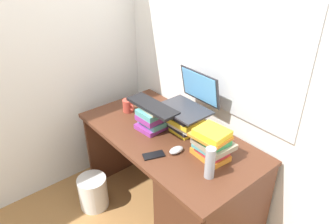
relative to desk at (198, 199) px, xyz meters
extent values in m
plane|color=olive|center=(-0.34, 0.03, -0.40)|extent=(6.00, 6.00, 0.00)
cube|color=white|center=(-0.34, 0.42, 0.90)|extent=(6.00, 0.05, 2.60)
cube|color=silver|center=(-0.07, 0.39, 0.88)|extent=(0.90, 0.01, 0.80)
cube|color=silver|center=(-1.26, 0.03, 0.90)|extent=(0.05, 6.00, 2.60)
cube|color=#4C2819|center=(-0.34, 0.03, 0.32)|extent=(1.36, 0.70, 0.03)
cube|color=#4C2819|center=(-1.01, 0.03, -0.05)|extent=(0.02, 0.64, 0.70)
cube|color=#442416|center=(0.11, -0.01, -0.05)|extent=(0.41, 0.59, 0.66)
cube|color=yellow|center=(-0.30, 0.15, 0.34)|extent=(0.17, 0.17, 0.03)
cube|color=black|center=(-0.31, 0.14, 0.37)|extent=(0.20, 0.17, 0.02)
cube|color=beige|center=(-0.31, 0.13, 0.39)|extent=(0.21, 0.15, 0.03)
cube|color=yellow|center=(-0.31, 0.14, 0.43)|extent=(0.23, 0.20, 0.04)
cube|color=black|center=(-0.32, 0.15, 0.46)|extent=(0.22, 0.19, 0.03)
cube|color=white|center=(-0.31, 0.14, 0.49)|extent=(0.22, 0.19, 0.03)
cube|color=#8C338C|center=(-0.49, -0.02, 0.35)|extent=(0.19, 0.19, 0.04)
cube|color=teal|center=(-0.48, -0.01, 0.39)|extent=(0.19, 0.12, 0.04)
cube|color=#8C338C|center=(-0.48, -0.01, 0.43)|extent=(0.18, 0.18, 0.04)
cube|color=teal|center=(-0.48, 0.00, 0.47)|extent=(0.17, 0.20, 0.04)
cube|color=gray|center=(-0.48, 0.00, 0.50)|extent=(0.21, 0.15, 0.02)
cube|color=orange|center=(0.01, 0.07, 0.35)|extent=(0.24, 0.17, 0.04)
cube|color=#B22D33|center=(0.03, 0.07, 0.38)|extent=(0.18, 0.16, 0.03)
cube|color=teal|center=(0.01, 0.07, 0.40)|extent=(0.18, 0.16, 0.02)
cube|color=gray|center=(0.03, 0.08, 0.43)|extent=(0.24, 0.20, 0.03)
cube|color=#338C4C|center=(0.02, 0.07, 0.47)|extent=(0.22, 0.17, 0.03)
cube|color=orange|center=(0.01, 0.06, 0.49)|extent=(0.23, 0.19, 0.02)
cube|color=yellow|center=(0.02, 0.06, 0.52)|extent=(0.20, 0.18, 0.04)
cube|color=#2D2D33|center=(-0.31, 0.14, 0.51)|extent=(0.35, 0.24, 0.01)
cube|color=#2D2D33|center=(-0.31, 0.28, 0.64)|extent=(0.35, 0.05, 0.24)
cube|color=#59A5E5|center=(-0.31, 0.28, 0.64)|extent=(0.31, 0.04, 0.21)
cube|color=black|center=(-0.48, -0.01, 0.52)|extent=(0.43, 0.16, 0.02)
ellipsoid|color=#A5A8AD|center=(-0.16, -0.06, 0.35)|extent=(0.06, 0.10, 0.04)
cylinder|color=#B23F33|center=(-0.81, 0.00, 0.38)|extent=(0.08, 0.08, 0.10)
torus|color=#B23F33|center=(-0.75, 0.00, 0.39)|extent=(0.05, 0.01, 0.05)
cylinder|color=#999EA5|center=(0.14, -0.07, 0.43)|extent=(0.06, 0.06, 0.20)
cube|color=black|center=(-0.22, -0.20, 0.34)|extent=(0.11, 0.15, 0.01)
cylinder|color=silver|center=(-0.77, -0.41, -0.26)|extent=(0.23, 0.23, 0.28)
camera|label=1|loc=(1.07, -1.16, 1.57)|focal=33.87mm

